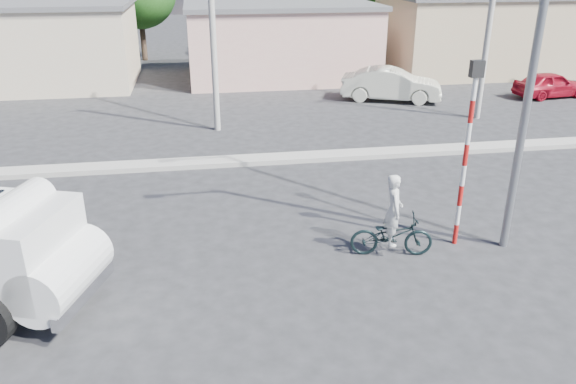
{
  "coord_description": "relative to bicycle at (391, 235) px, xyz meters",
  "views": [
    {
      "loc": [
        -2.68,
        -9.68,
        6.4
      ],
      "look_at": [
        -0.75,
        2.23,
        1.3
      ],
      "focal_mm": 35.0,
      "sensor_mm": 36.0,
      "label": 1
    }
  ],
  "objects": [
    {
      "name": "ground_plane",
      "position": [
        -1.49,
        -1.22,
        -0.49
      ],
      "size": [
        120.0,
        120.0,
        0.0
      ],
      "primitive_type": "plane",
      "color": "#27272A",
      "rests_on": "ground"
    },
    {
      "name": "median",
      "position": [
        -1.49,
        6.78,
        -0.41
      ],
      "size": [
        40.0,
        0.8,
        0.16
      ],
      "primitive_type": "cube",
      "color": "#99968E",
      "rests_on": "ground"
    },
    {
      "name": "bicycle",
      "position": [
        0.0,
        0.0,
        0.0
      ],
      "size": [
        1.96,
        0.97,
        0.99
      ],
      "primitive_type": "imported",
      "rotation": [
        0.0,
        0.0,
        1.39
      ],
      "color": "black",
      "rests_on": "ground"
    },
    {
      "name": "cyclist",
      "position": [
        0.0,
        0.0,
        0.35
      ],
      "size": [
        0.5,
        0.67,
        1.68
      ],
      "primitive_type": "imported",
      "rotation": [
        0.0,
        0.0,
        1.39
      ],
      "color": "silver",
      "rests_on": "ground"
    },
    {
      "name": "car_cream",
      "position": [
        4.88,
        14.38,
        0.27
      ],
      "size": [
        4.92,
        3.16,
        1.53
      ],
      "primitive_type": "imported",
      "rotation": [
        0.0,
        0.0,
        1.21
      ],
      "color": "beige",
      "rests_on": "ground"
    },
    {
      "name": "car_red",
      "position": [
        12.77,
        13.8,
        0.13
      ],
      "size": [
        3.79,
        1.92,
        1.24
      ],
      "primitive_type": "imported",
      "rotation": [
        0.0,
        0.0,
        1.7
      ],
      "color": "#A10D20",
      "rests_on": "ground"
    },
    {
      "name": "traffic_pole",
      "position": [
        1.71,
        0.28,
        2.1
      ],
      "size": [
        0.28,
        0.18,
        4.36
      ],
      "color": "red",
      "rests_on": "ground"
    },
    {
      "name": "streetlight",
      "position": [
        2.65,
        -0.02,
        4.47
      ],
      "size": [
        2.34,
        0.22,
        9.0
      ],
      "color": "slate",
      "rests_on": "ground"
    },
    {
      "name": "building_row",
      "position": [
        -0.39,
        20.78,
        1.64
      ],
      "size": [
        37.8,
        7.3,
        4.44
      ],
      "color": "beige",
      "rests_on": "ground"
    },
    {
      "name": "utility_poles",
      "position": [
        1.76,
        10.78,
        3.58
      ],
      "size": [
        35.4,
        0.24,
        8.0
      ],
      "color": "#99968E",
      "rests_on": "ground"
    }
  ]
}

